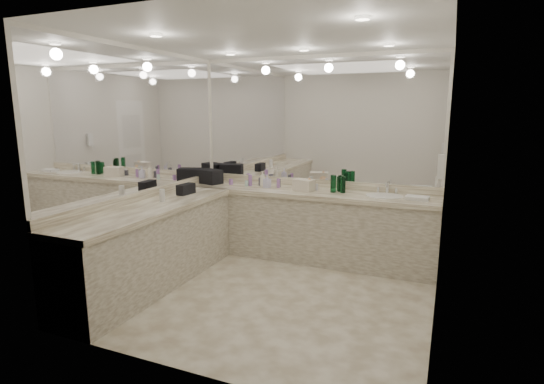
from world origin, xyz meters
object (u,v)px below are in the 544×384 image
at_px(sink, 384,197).
at_px(hand_towel, 417,198).
at_px(wall_phone, 441,166).
at_px(soap_bottle_c, 309,184).
at_px(black_toiletry_bag, 210,177).
at_px(soap_bottle_a, 263,179).
at_px(cream_cosmetic_case, 304,185).
at_px(soap_bottle_b, 267,181).

xyz_separation_m(sink, hand_towel, (0.37, -0.06, 0.03)).
xyz_separation_m(wall_phone, soap_bottle_c, (-1.53, 0.47, -0.37)).
height_order(black_toiletry_bag, soap_bottle_a, soap_bottle_a).
bearing_deg(cream_cosmetic_case, wall_phone, -2.07).
distance_m(wall_phone, black_toiletry_bag, 3.04).
relative_size(hand_towel, soap_bottle_b, 1.45).
bearing_deg(wall_phone, soap_bottle_a, 166.09).
height_order(wall_phone, hand_towel, wall_phone).
height_order(hand_towel, soap_bottle_a, soap_bottle_a).
height_order(black_toiletry_bag, hand_towel, black_toiletry_bag).
height_order(sink, wall_phone, wall_phone).
distance_m(hand_towel, soap_bottle_a, 1.99).
bearing_deg(hand_towel, soap_bottle_a, 176.86).
xyz_separation_m(wall_phone, soap_bottle_a, (-2.21, 0.55, -0.35)).
distance_m(black_toiletry_bag, cream_cosmetic_case, 1.38).
bearing_deg(black_toiletry_bag, soap_bottle_a, 6.12).
xyz_separation_m(soap_bottle_a, soap_bottle_c, (0.68, -0.08, -0.02)).
bearing_deg(soap_bottle_a, cream_cosmetic_case, -9.05).
bearing_deg(soap_bottle_c, black_toiletry_bag, -179.78).
distance_m(wall_phone, soap_bottle_c, 1.65).
bearing_deg(hand_towel, soap_bottle_b, 178.81).
distance_m(cream_cosmetic_case, soap_bottle_a, 0.62).
distance_m(hand_towel, soap_bottle_c, 1.30).
distance_m(sink, soap_bottle_c, 0.93).
xyz_separation_m(hand_towel, soap_bottle_c, (-1.30, 0.03, 0.06)).
relative_size(soap_bottle_a, soap_bottle_b, 1.17).
bearing_deg(black_toiletry_bag, sink, 0.83).
xyz_separation_m(sink, soap_bottle_c, (-0.93, -0.03, 0.09)).
xyz_separation_m(cream_cosmetic_case, hand_towel, (1.37, -0.01, -0.05)).
distance_m(black_toiletry_bag, soap_bottle_c, 1.45).
xyz_separation_m(sink, cream_cosmetic_case, (-1.00, -0.05, 0.08)).
xyz_separation_m(wall_phone, cream_cosmetic_case, (-1.60, 0.45, -0.38)).
bearing_deg(wall_phone, cream_cosmetic_case, 164.28).
relative_size(soap_bottle_a, soap_bottle_c, 1.21).
xyz_separation_m(wall_phone, black_toiletry_bag, (-2.99, 0.47, -0.35)).
distance_m(cream_cosmetic_case, soap_bottle_b, 0.52).
height_order(soap_bottle_b, soap_bottle_c, soap_bottle_b).
distance_m(black_toiletry_bag, soap_bottle_b, 0.87).
bearing_deg(cream_cosmetic_case, hand_towel, 13.18).
relative_size(cream_cosmetic_case, soap_bottle_a, 1.23).
bearing_deg(cream_cosmetic_case, soap_bottle_a, -175.40).
xyz_separation_m(sink, black_toiletry_bag, (-2.38, -0.03, 0.10)).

